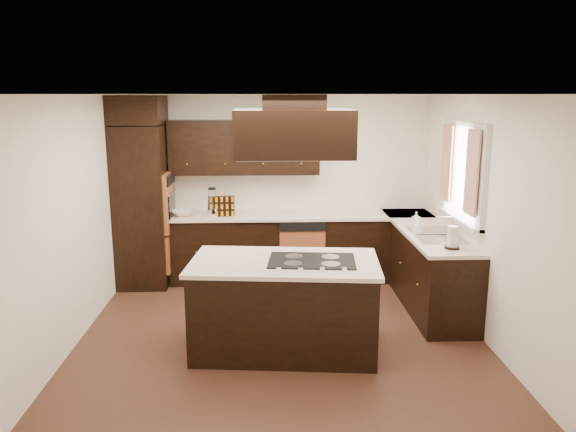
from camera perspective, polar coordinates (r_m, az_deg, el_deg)
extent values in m
cube|color=brown|center=(6.16, -0.72, -11.82)|extent=(4.20, 4.20, 0.02)
cube|color=silver|center=(5.62, -0.79, 12.34)|extent=(4.20, 4.20, 0.02)
cube|color=white|center=(7.83, -1.18, 3.04)|extent=(4.20, 0.02, 2.50)
cube|color=white|center=(3.73, 0.14, -7.31)|extent=(4.20, 0.02, 2.50)
cube|color=white|center=(6.08, -21.05, -0.45)|extent=(0.02, 4.20, 2.50)
cube|color=white|center=(6.19, 19.18, -0.11)|extent=(0.02, 4.20, 2.50)
cube|color=black|center=(7.64, -14.54, 0.97)|extent=(0.65, 0.75, 2.12)
cube|color=#B05B35|center=(7.56, -11.97, 1.45)|extent=(0.05, 0.62, 0.78)
cube|color=black|center=(7.70, -0.84, -3.29)|extent=(2.93, 0.60, 0.88)
cube|color=black|center=(7.11, 13.77, -4.97)|extent=(0.60, 2.40, 0.88)
cube|color=beige|center=(7.58, -0.85, 0.04)|extent=(2.93, 0.63, 0.04)
cube|color=beige|center=(6.99, 13.85, -1.37)|extent=(0.63, 2.40, 0.04)
cube|color=black|center=(7.59, -4.44, 6.97)|extent=(2.00, 0.34, 0.72)
cube|color=#B05B35|center=(7.44, 1.48, -4.19)|extent=(0.60, 0.05, 0.72)
cube|color=silver|center=(6.61, 17.39, 4.29)|extent=(0.06, 1.32, 1.12)
cube|color=white|center=(6.62, 17.61, 4.29)|extent=(0.00, 1.20, 1.00)
cube|color=beige|center=(6.20, 18.18, 4.21)|extent=(0.02, 0.34, 0.90)
cube|color=beige|center=(6.98, 15.80, 5.19)|extent=(0.02, 0.34, 0.90)
cube|color=silver|center=(6.66, 14.80, -1.87)|extent=(0.52, 0.84, 0.01)
cube|color=black|center=(5.62, -0.35, -9.26)|extent=(1.84, 1.12, 0.88)
cube|color=beige|center=(5.47, -0.36, -4.77)|extent=(1.91, 1.19, 0.04)
cube|color=black|center=(5.45, 2.45, -4.55)|extent=(0.88, 0.63, 0.01)
cube|color=black|center=(5.09, 0.53, 8.42)|extent=(1.05, 0.72, 0.42)
cube|color=black|center=(5.08, 0.53, 11.51)|extent=(0.55, 0.50, 0.13)
cylinder|color=silver|center=(7.51, -7.66, 0.36)|extent=(0.15, 0.15, 0.10)
cone|color=silver|center=(7.48, -7.70, 1.71)|extent=(0.13, 0.13, 0.26)
cube|color=black|center=(7.48, -6.71, 1.00)|extent=(0.33, 0.12, 0.27)
imported|color=silver|center=(7.60, -10.58, 0.30)|extent=(0.32, 0.32, 0.07)
imported|color=silver|center=(7.05, 12.88, -0.29)|extent=(0.09, 0.09, 0.18)
cylinder|color=silver|center=(6.10, 16.37, -2.11)|extent=(0.14, 0.14, 0.24)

